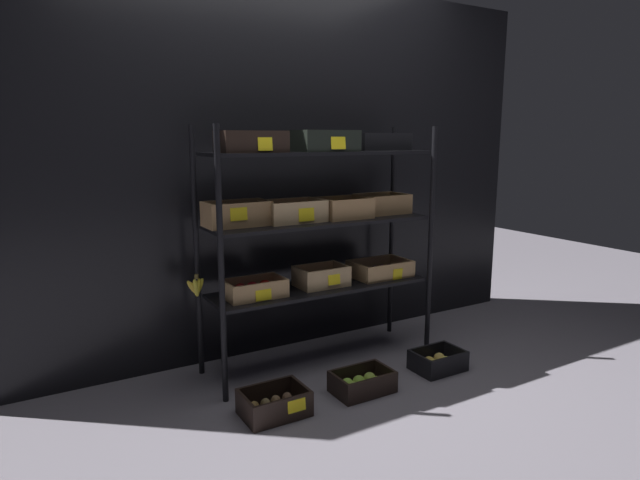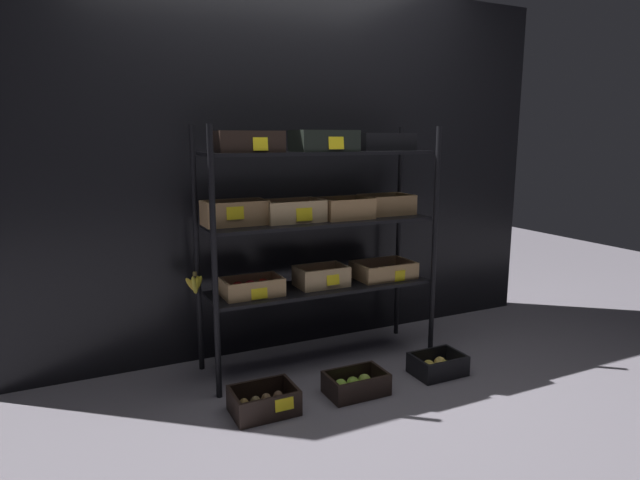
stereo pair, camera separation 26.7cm
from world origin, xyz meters
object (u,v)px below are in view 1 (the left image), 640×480
object	(u,v)px
crate_ground_apple_green	(362,384)
crate_ground_apple_gold	(438,362)
display_rack	(319,217)
crate_ground_kiwi	(274,405)

from	to	relation	value
crate_ground_apple_green	crate_ground_apple_gold	xyz separation A→B (m)	(0.56, 0.01, 0.00)
display_rack	crate_ground_apple_green	world-z (taller)	display_rack
crate_ground_apple_gold	crate_ground_apple_green	bearing A→B (deg)	-179.11
display_rack	crate_ground_apple_green	distance (m)	1.00
display_rack	crate_ground_apple_green	bearing A→B (deg)	-90.61
crate_ground_apple_green	crate_ground_apple_gold	size ratio (longest dim) A/B	1.09
crate_ground_apple_green	crate_ground_kiwi	bearing A→B (deg)	177.89
display_rack	crate_ground_apple_gold	world-z (taller)	display_rack
display_rack	crate_ground_kiwi	xyz separation A→B (m)	(-0.53, -0.47, -0.87)
crate_ground_kiwi	crate_ground_apple_green	xyz separation A→B (m)	(0.53, -0.02, -0.00)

